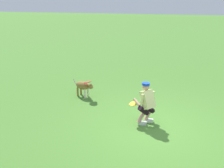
% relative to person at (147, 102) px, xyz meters
% --- Properties ---
extents(ground_plane, '(60.00, 60.00, 0.00)m').
position_rel_person_xyz_m(ground_plane, '(-0.26, 0.23, -0.70)').
color(ground_plane, '#497F2F').
extents(person, '(0.70, 0.57, 1.29)m').
position_rel_person_xyz_m(person, '(0.00, 0.00, 0.00)').
color(person, silver).
rests_on(person, ground_plane).
extents(dog, '(0.92, 0.56, 0.59)m').
position_rel_person_xyz_m(dog, '(2.36, -1.75, -0.29)').
color(dog, olive).
rests_on(dog, ground_plane).
extents(frisbee_flying, '(0.31, 0.32, 0.13)m').
position_rel_person_xyz_m(frisbee_flying, '(2.16, -1.58, -0.06)').
color(frisbee_flying, red).
extents(frisbee_held, '(0.38, 0.39, 0.12)m').
position_rel_person_xyz_m(frisbee_held, '(0.38, -0.05, -0.09)').
color(frisbee_held, yellow).
rests_on(frisbee_held, person).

